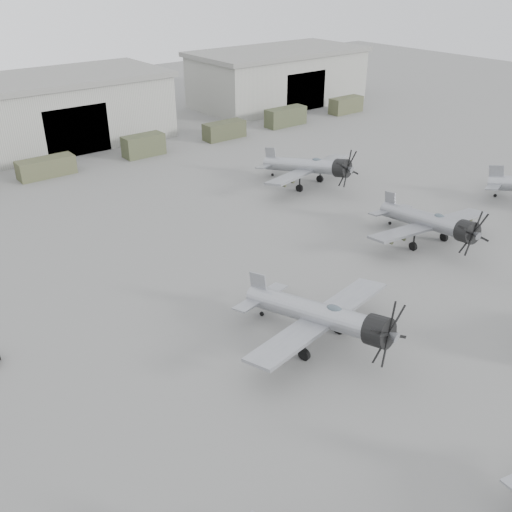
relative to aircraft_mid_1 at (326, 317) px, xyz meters
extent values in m
plane|color=#525250|center=(3.85, -7.68, -2.25)|extent=(220.00, 220.00, 0.00)
cube|color=#9A9B91|center=(3.85, 54.32, 1.75)|extent=(28.00, 14.00, 8.00)
cube|color=slate|center=(3.85, 54.32, 6.10)|extent=(29.00, 14.80, 0.70)
cube|color=black|center=(3.85, 47.52, 0.75)|extent=(8.12, 0.40, 6.00)
cube|color=#9A9B91|center=(41.85, 54.32, 1.75)|extent=(28.00, 14.00, 8.00)
cube|color=slate|center=(41.85, 54.32, 6.10)|extent=(29.00, 14.80, 0.70)
cube|color=black|center=(41.85, 47.52, 0.75)|extent=(8.12, 0.40, 6.00)
cube|color=#45482F|center=(-2.27, 42.32, -1.21)|extent=(6.29, 2.20, 2.08)
cube|color=#3F442D|center=(10.01, 42.32, -0.95)|extent=(5.14, 2.20, 2.60)
cube|color=#3B3F29|center=(22.27, 42.32, -1.12)|extent=(5.91, 2.20, 2.26)
cube|color=#3D422B|center=(33.26, 42.32, -0.95)|extent=(6.41, 2.20, 2.60)
cube|color=#44482F|center=(45.90, 42.32, -1.03)|extent=(5.72, 2.20, 2.44)
cylinder|color=#94979C|center=(-0.16, 0.91, -0.08)|extent=(3.27, 10.52, 3.07)
cylinder|color=black|center=(0.65, -3.64, 0.65)|extent=(2.11, 1.86, 2.04)
cube|color=#94979C|center=(-0.06, 0.33, -0.34)|extent=(12.47, 4.28, 0.55)
cube|color=#94979C|center=(-0.97, 5.45, 0.07)|extent=(0.40, 1.63, 1.96)
ellipsoid|color=#3F4C54|center=(0.11, -0.64, 0.80)|extent=(0.79, 1.26, 0.55)
cylinder|color=black|center=(-1.86, -0.19, -1.91)|extent=(0.41, 0.82, 0.79)
cylinder|color=black|center=(1.82, 0.46, -1.91)|extent=(0.41, 0.82, 0.79)
cylinder|color=black|center=(-0.92, 5.16, -2.10)|extent=(0.17, 0.33, 0.31)
cylinder|color=gray|center=(17.28, 5.57, -0.16)|extent=(2.92, 10.15, 2.96)
cylinder|color=black|center=(16.61, 1.16, 0.54)|extent=(2.01, 1.75, 1.97)
cube|color=gray|center=(17.19, 5.00, -0.40)|extent=(12.03, 3.85, 0.53)
cube|color=gray|center=(17.95, 9.97, -0.01)|extent=(0.35, 1.58, 1.89)
ellipsoid|color=#3F4C54|center=(17.05, 4.07, 0.69)|extent=(0.73, 1.21, 0.53)
cylinder|color=black|center=(15.38, 5.09, -1.92)|extent=(0.38, 0.79, 0.76)
cylinder|color=black|center=(18.94, 4.55, -1.92)|extent=(0.38, 0.79, 0.76)
cylinder|color=black|center=(17.91, 9.69, -2.11)|extent=(0.16, 0.32, 0.30)
cube|color=#95979D|center=(31.73, 7.78, 0.17)|extent=(0.65, 1.66, 2.05)
cylinder|color=black|center=(31.82, 7.48, -2.10)|extent=(0.22, 0.35, 0.33)
cylinder|color=gray|center=(18.67, 22.33, -0.06)|extent=(3.56, 10.64, 3.11)
cylinder|color=black|center=(19.60, 17.74, 0.68)|extent=(2.17, 1.92, 2.07)
cube|color=gray|center=(18.79, 21.74, -0.31)|extent=(12.63, 4.62, 0.56)
cube|color=gray|center=(17.74, 26.91, 0.10)|extent=(0.45, 1.65, 1.99)
ellipsoid|color=#3F4C54|center=(18.99, 20.77, 0.84)|extent=(0.82, 1.29, 0.56)
cylinder|color=black|center=(16.98, 21.17, -1.90)|extent=(0.43, 0.84, 0.80)
cylinder|color=black|center=(20.68, 21.92, -1.90)|extent=(0.43, 0.84, 0.80)
cylinder|color=black|center=(17.80, 26.62, -2.10)|extent=(0.18, 0.34, 0.32)
camera|label=1|loc=(-21.56, -20.50, 19.69)|focal=40.00mm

